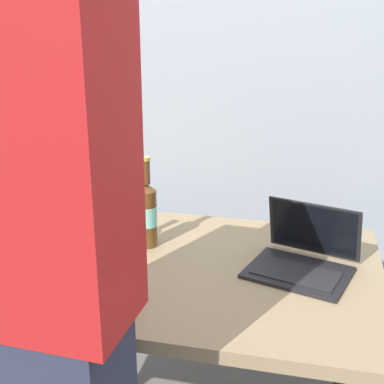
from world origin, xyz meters
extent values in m
cube|color=#9E8460|center=(0.00, 0.00, 0.71)|extent=(1.28, 0.87, 0.04)
cylinder|color=#2D2D30|center=(-0.58, 0.38, 0.34)|extent=(0.07, 0.07, 0.69)
cylinder|color=#2D2D30|center=(0.58, 0.38, 0.34)|extent=(0.07, 0.07, 0.69)
cube|color=black|center=(0.37, 0.01, 0.73)|extent=(0.36, 0.31, 0.01)
cube|color=#232326|center=(0.37, -0.01, 0.74)|extent=(0.29, 0.21, 0.00)
cube|color=black|center=(0.41, 0.14, 0.83)|extent=(0.31, 0.14, 0.19)
cube|color=black|center=(0.41, 0.14, 0.83)|extent=(0.28, 0.12, 0.17)
cylinder|color=brown|center=(-0.16, 0.11, 0.83)|extent=(0.07, 0.07, 0.20)
cone|color=brown|center=(-0.16, 0.11, 0.94)|extent=(0.07, 0.07, 0.02)
cylinder|color=brown|center=(-0.16, 0.11, 1.00)|extent=(0.03, 0.03, 0.08)
cylinder|color=#BFB74C|center=(-0.16, 0.11, 1.05)|extent=(0.04, 0.04, 0.01)
cylinder|color=#82E3D0|center=(-0.16, 0.11, 0.84)|extent=(0.07, 0.07, 0.07)
cylinder|color=#333333|center=(-0.26, 0.06, 0.81)|extent=(0.07, 0.07, 0.16)
cone|color=#333333|center=(-0.26, 0.06, 0.90)|extent=(0.07, 0.07, 0.02)
cylinder|color=#333333|center=(-0.26, 0.06, 0.95)|extent=(0.03, 0.03, 0.07)
cylinder|color=#BFB74C|center=(-0.26, 0.06, 0.99)|extent=(0.03, 0.03, 0.01)
cylinder|color=#99CDDF|center=(-0.26, 0.06, 0.82)|extent=(0.07, 0.07, 0.06)
cube|color=red|center=(-0.15, -0.64, 1.22)|extent=(0.41, 0.25, 0.64)
cylinder|color=#BF4C33|center=(-0.13, -0.28, 0.78)|extent=(0.08, 0.08, 0.10)
torus|color=#BF4C33|center=(-0.09, -0.28, 0.78)|extent=(0.07, 0.01, 0.07)
cube|color=#99A3AD|center=(0.00, 0.76, 1.30)|extent=(6.00, 0.10, 2.60)
camera|label=1|loc=(0.38, -1.48, 1.49)|focal=48.02mm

